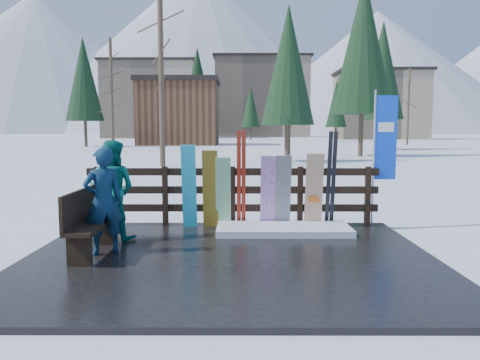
{
  "coord_description": "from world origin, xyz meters",
  "views": [
    {
      "loc": [
        0.17,
        -6.71,
        1.92
      ],
      "look_at": [
        0.14,
        1.0,
        1.1
      ],
      "focal_mm": 35.0,
      "sensor_mm": 36.0,
      "label": 1
    }
  ],
  "objects_px": {
    "snowboard_5": "(314,191)",
    "person_front": "(103,201)",
    "bench": "(88,220)",
    "snowboard_4": "(283,192)",
    "person_back": "(112,190)",
    "snowboard_0": "(189,187)",
    "snowboard_1": "(223,193)",
    "snowboard_3": "(268,192)",
    "rental_flag": "(383,143)",
    "snowboard_2": "(210,189)"
  },
  "relations": [
    {
      "from": "snowboard_5",
      "to": "person_back",
      "type": "height_order",
      "value": "person_back"
    },
    {
      "from": "snowboard_1",
      "to": "rental_flag",
      "type": "distance_m",
      "value": 3.2
    },
    {
      "from": "person_back",
      "to": "person_front",
      "type": "bearing_deg",
      "value": 108.31
    },
    {
      "from": "rental_flag",
      "to": "bench",
      "type": "bearing_deg",
      "value": -156.54
    },
    {
      "from": "person_front",
      "to": "person_back",
      "type": "bearing_deg",
      "value": -114.76
    },
    {
      "from": "snowboard_3",
      "to": "snowboard_5",
      "type": "height_order",
      "value": "snowboard_5"
    },
    {
      "from": "snowboard_4",
      "to": "rental_flag",
      "type": "xyz_separation_m",
      "value": [
        1.93,
        0.27,
        0.91
      ]
    },
    {
      "from": "snowboard_0",
      "to": "rental_flag",
      "type": "height_order",
      "value": "rental_flag"
    },
    {
      "from": "bench",
      "to": "rental_flag",
      "type": "height_order",
      "value": "rental_flag"
    },
    {
      "from": "snowboard_0",
      "to": "snowboard_3",
      "type": "distance_m",
      "value": 1.48
    },
    {
      "from": "snowboard_0",
      "to": "person_back",
      "type": "height_order",
      "value": "person_back"
    },
    {
      "from": "snowboard_5",
      "to": "person_back",
      "type": "bearing_deg",
      "value": -165.55
    },
    {
      "from": "snowboard_2",
      "to": "person_front",
      "type": "relative_size",
      "value": 0.94
    },
    {
      "from": "snowboard_1",
      "to": "snowboard_3",
      "type": "xyz_separation_m",
      "value": [
        0.84,
        0.0,
        0.01
      ]
    },
    {
      "from": "snowboard_2",
      "to": "snowboard_5",
      "type": "distance_m",
      "value": 1.95
    },
    {
      "from": "snowboard_0",
      "to": "snowboard_4",
      "type": "distance_m",
      "value": 1.76
    },
    {
      "from": "snowboard_3",
      "to": "snowboard_4",
      "type": "relative_size",
      "value": 1.0
    },
    {
      "from": "person_front",
      "to": "person_back",
      "type": "relative_size",
      "value": 0.95
    },
    {
      "from": "snowboard_5",
      "to": "snowboard_2",
      "type": "bearing_deg",
      "value": 180.0
    },
    {
      "from": "snowboard_0",
      "to": "bench",
      "type": "bearing_deg",
      "value": -124.37
    },
    {
      "from": "snowboard_5",
      "to": "snowboard_3",
      "type": "bearing_deg",
      "value": 180.0
    },
    {
      "from": "snowboard_3",
      "to": "snowboard_4",
      "type": "bearing_deg",
      "value": 0.0
    },
    {
      "from": "snowboard_1",
      "to": "snowboard_3",
      "type": "distance_m",
      "value": 0.84
    },
    {
      "from": "snowboard_4",
      "to": "snowboard_5",
      "type": "xyz_separation_m",
      "value": [
        0.58,
        0.0,
        0.02
      ]
    },
    {
      "from": "snowboard_1",
      "to": "person_front",
      "type": "bearing_deg",
      "value": -133.14
    },
    {
      "from": "snowboard_1",
      "to": "snowboard_0",
      "type": "bearing_deg",
      "value": -180.0
    },
    {
      "from": "bench",
      "to": "snowboard_3",
      "type": "xyz_separation_m",
      "value": [
        2.77,
        1.89,
        0.17
      ]
    },
    {
      "from": "bench",
      "to": "snowboard_3",
      "type": "height_order",
      "value": "snowboard_3"
    },
    {
      "from": "snowboard_2",
      "to": "rental_flag",
      "type": "height_order",
      "value": "rental_flag"
    },
    {
      "from": "bench",
      "to": "person_front",
      "type": "height_order",
      "value": "person_front"
    },
    {
      "from": "snowboard_0",
      "to": "snowboard_5",
      "type": "relative_size",
      "value": 1.11
    },
    {
      "from": "person_front",
      "to": "snowboard_4",
      "type": "bearing_deg",
      "value": -179.76
    },
    {
      "from": "bench",
      "to": "snowboard_5",
      "type": "relative_size",
      "value": 1.05
    },
    {
      "from": "snowboard_0",
      "to": "snowboard_1",
      "type": "xyz_separation_m",
      "value": [
        0.64,
        0.0,
        -0.11
      ]
    },
    {
      "from": "snowboard_1",
      "to": "snowboard_2",
      "type": "bearing_deg",
      "value": 180.0
    },
    {
      "from": "bench",
      "to": "person_back",
      "type": "height_order",
      "value": "person_back"
    },
    {
      "from": "snowboard_0",
      "to": "snowboard_1",
      "type": "bearing_deg",
      "value": 0.0
    },
    {
      "from": "snowboard_4",
      "to": "person_back",
      "type": "height_order",
      "value": "person_back"
    },
    {
      "from": "person_back",
      "to": "rental_flag",
      "type": "bearing_deg",
      "value": -155.93
    },
    {
      "from": "snowboard_1",
      "to": "rental_flag",
      "type": "relative_size",
      "value": 0.53
    },
    {
      "from": "snowboard_3",
      "to": "person_back",
      "type": "distance_m",
      "value": 2.83
    },
    {
      "from": "snowboard_3",
      "to": "snowboard_2",
      "type": "bearing_deg",
      "value": 180.0
    },
    {
      "from": "snowboard_5",
      "to": "person_front",
      "type": "relative_size",
      "value": 0.9
    },
    {
      "from": "snowboard_3",
      "to": "snowboard_0",
      "type": "bearing_deg",
      "value": -180.0
    },
    {
      "from": "snowboard_0",
      "to": "snowboard_5",
      "type": "height_order",
      "value": "snowboard_0"
    },
    {
      "from": "snowboard_3",
      "to": "person_back",
      "type": "height_order",
      "value": "person_back"
    },
    {
      "from": "snowboard_1",
      "to": "snowboard_5",
      "type": "relative_size",
      "value": 0.96
    },
    {
      "from": "snowboard_1",
      "to": "person_front",
      "type": "distance_m",
      "value": 2.51
    },
    {
      "from": "snowboard_3",
      "to": "person_front",
      "type": "relative_size",
      "value": 0.88
    },
    {
      "from": "bench",
      "to": "snowboard_2",
      "type": "bearing_deg",
      "value": 48.21
    }
  ]
}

